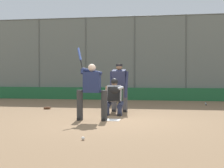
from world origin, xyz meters
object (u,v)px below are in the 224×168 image
at_px(catcher_behind_plate, 114,96).
at_px(spare_bat_near_backstop, 206,104).
at_px(baseball_loose, 83,138).
at_px(fielding_glove_on_dirt, 47,108).
at_px(batter_at_plate, 92,90).
at_px(umpire_home, 119,86).

relative_size(catcher_behind_plate, spare_bat_near_backstop, 1.46).
bearing_deg(baseball_loose, fielding_glove_on_dirt, -62.18).
distance_m(spare_bat_near_backstop, fielding_glove_on_dirt, 7.07).
relative_size(batter_at_plate, spare_bat_near_backstop, 2.62).
relative_size(batter_at_plate, catcher_behind_plate, 1.79).
bearing_deg(spare_bat_near_backstop, baseball_loose, 162.37).
xyz_separation_m(batter_at_plate, baseball_loose, (-0.44, 2.76, -0.88)).
bearing_deg(umpire_home, batter_at_plate, 81.57).
relative_size(catcher_behind_plate, umpire_home, 0.70).
xyz_separation_m(umpire_home, fielding_glove_on_dirt, (2.91, -0.38, -0.89)).
height_order(catcher_behind_plate, baseball_loose, catcher_behind_plate).
bearing_deg(baseball_loose, batter_at_plate, -80.88).
bearing_deg(baseball_loose, umpire_home, -90.94).
bearing_deg(catcher_behind_plate, batter_at_plate, 69.55).
xyz_separation_m(umpire_home, baseball_loose, (0.08, 4.98, -0.91)).
bearing_deg(batter_at_plate, fielding_glove_on_dirt, -45.78).
height_order(umpire_home, fielding_glove_on_dirt, umpire_home).
distance_m(spare_bat_near_backstop, baseball_loose, 9.07).
distance_m(batter_at_plate, catcher_behind_plate, 1.42).
xyz_separation_m(batter_at_plate, fielding_glove_on_dirt, (2.39, -2.61, -0.86)).
bearing_deg(fielding_glove_on_dirt, catcher_behind_plate, 155.65).
xyz_separation_m(batter_at_plate, umpire_home, (-0.52, -2.22, 0.03)).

